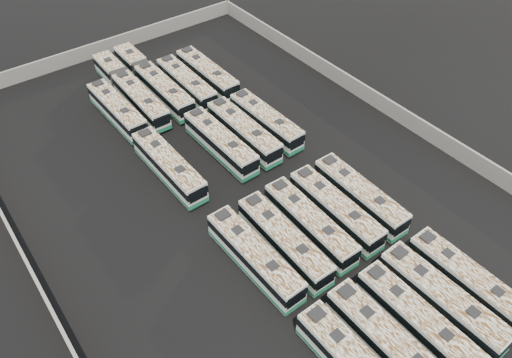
% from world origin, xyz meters
% --- Properties ---
extents(ground, '(140.00, 140.00, 0.00)m').
position_xyz_m(ground, '(0.00, 0.00, 0.00)').
color(ground, black).
rests_on(ground, ground).
extents(perimeter_wall, '(45.20, 73.20, 2.20)m').
position_xyz_m(perimeter_wall, '(0.00, 0.00, 1.10)').
color(perimeter_wall, slate).
rests_on(perimeter_wall, ground).
extents(bus_front_left, '(2.57, 11.79, 3.32)m').
position_xyz_m(bus_front_left, '(-2.30, -21.57, 1.70)').
color(bus_front_left, silver).
rests_on(bus_front_left, ground).
extents(bus_front_center, '(2.48, 11.45, 3.22)m').
position_xyz_m(bus_front_center, '(1.13, -21.54, 1.65)').
color(bus_front_center, silver).
rests_on(bus_front_center, ground).
extents(bus_front_right, '(2.78, 11.86, 3.33)m').
position_xyz_m(bus_front_right, '(4.33, -21.51, 1.70)').
color(bus_front_right, silver).
rests_on(bus_front_right, ground).
extents(bus_front_far_right, '(2.51, 11.38, 3.20)m').
position_xyz_m(bus_front_far_right, '(7.72, -21.63, 1.64)').
color(bus_front_far_right, silver).
rests_on(bus_front_far_right, ground).
extents(bus_midfront_far_left, '(2.66, 11.66, 3.27)m').
position_xyz_m(bus_midfront_far_left, '(-5.56, -8.39, 1.67)').
color(bus_midfront_far_left, silver).
rests_on(bus_midfront_far_left, ground).
extents(bus_midfront_left, '(2.65, 11.63, 3.27)m').
position_xyz_m(bus_midfront_left, '(-2.23, -8.57, 1.67)').
color(bus_midfront_left, silver).
rests_on(bus_midfront_left, ground).
extents(bus_midfront_center, '(2.68, 11.53, 3.23)m').
position_xyz_m(bus_midfront_center, '(1.11, -8.40, 1.65)').
color(bus_midfront_center, silver).
rests_on(bus_midfront_center, ground).
extents(bus_midfront_right, '(2.57, 11.48, 3.23)m').
position_xyz_m(bus_midfront_right, '(4.38, -8.53, 1.65)').
color(bus_midfront_right, silver).
rests_on(bus_midfront_right, ground).
extents(bus_midfront_far_right, '(2.58, 11.44, 3.21)m').
position_xyz_m(bus_midfront_far_right, '(7.71, -8.62, 1.64)').
color(bus_midfront_far_right, silver).
rests_on(bus_midfront_far_right, ground).
extents(bus_midback_far_left, '(2.62, 11.82, 3.32)m').
position_xyz_m(bus_midback_far_left, '(-5.64, 6.99, 1.70)').
color(bus_midback_far_left, silver).
rests_on(bus_midback_far_left, ground).
extents(bus_midback_center, '(2.59, 11.61, 3.26)m').
position_xyz_m(bus_midback_center, '(1.08, 6.93, 1.67)').
color(bus_midback_center, silver).
rests_on(bus_midback_center, ground).
extents(bus_midback_right, '(2.48, 11.71, 3.30)m').
position_xyz_m(bus_midback_right, '(4.37, 6.96, 1.69)').
color(bus_midback_right, silver).
rests_on(bus_midback_right, ground).
extents(bus_midback_far_right, '(2.67, 11.38, 3.19)m').
position_xyz_m(bus_midback_far_right, '(7.76, 7.05, 1.63)').
color(bus_midback_far_right, silver).
rests_on(bus_midback_far_right, ground).
extents(bus_back_far_left, '(2.63, 11.49, 3.22)m').
position_xyz_m(bus_back_far_left, '(-5.57, 19.87, 1.65)').
color(bus_back_far_left, silver).
rests_on(bus_back_far_left, ground).
extents(bus_back_left, '(2.76, 17.82, 3.22)m').
position_xyz_m(bus_back_left, '(-2.25, 22.97, 1.65)').
color(bus_back_left, silver).
rests_on(bus_back_left, ground).
extents(bus_back_center, '(2.58, 18.06, 3.27)m').
position_xyz_m(bus_back_center, '(1.14, 23.05, 1.67)').
color(bus_back_center, silver).
rests_on(bus_back_center, ground).
extents(bus_back_right, '(2.59, 11.59, 3.26)m').
position_xyz_m(bus_back_right, '(4.35, 19.78, 1.66)').
color(bus_back_right, silver).
rests_on(bus_back_right, ground).
extents(bus_back_far_right, '(2.53, 11.77, 3.31)m').
position_xyz_m(bus_back_far_right, '(7.75, 20.01, 1.69)').
color(bus_back_far_right, silver).
rests_on(bus_back_far_right, ground).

